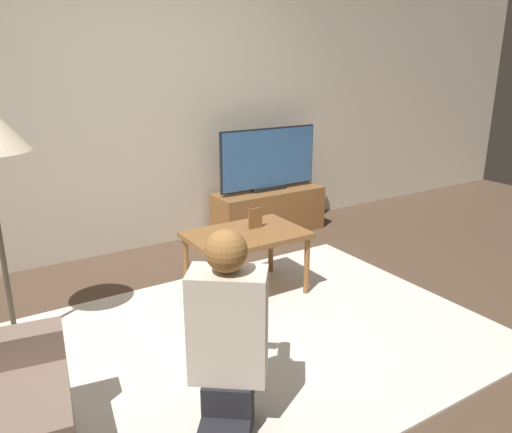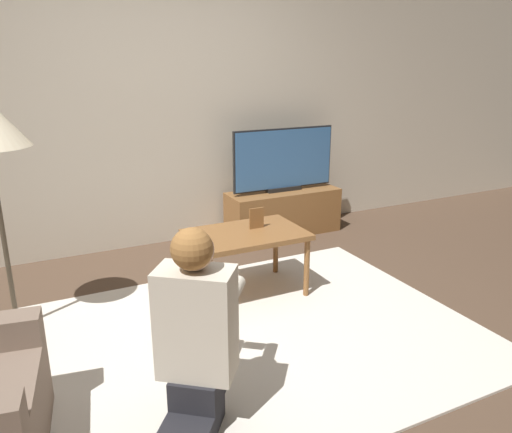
# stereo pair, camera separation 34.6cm
# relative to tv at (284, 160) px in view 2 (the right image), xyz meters

# --- Properties ---
(ground_plane) EXTENTS (10.00, 10.00, 0.00)m
(ground_plane) POSITION_rel_tv_xyz_m (-1.13, -1.63, -0.73)
(ground_plane) COLOR brown
(wall_back) EXTENTS (10.00, 0.06, 2.60)m
(wall_back) POSITION_rel_tv_xyz_m (-1.13, 0.30, 0.57)
(wall_back) COLOR beige
(wall_back) RESTS_ON ground_plane
(rug) EXTENTS (2.75, 2.06, 0.02)m
(rug) POSITION_rel_tv_xyz_m (-1.13, -1.63, -0.72)
(rug) COLOR silver
(rug) RESTS_ON ground_plane
(tv_stand) EXTENTS (1.10, 0.38, 0.43)m
(tv_stand) POSITION_rel_tv_xyz_m (0.00, -0.00, -0.52)
(tv_stand) COLOR brown
(tv_stand) RESTS_ON ground_plane
(tv) EXTENTS (1.04, 0.08, 0.60)m
(tv) POSITION_rel_tv_xyz_m (0.00, 0.00, 0.00)
(tv) COLOR black
(tv) RESTS_ON tv_stand
(coffee_table) EXTENTS (0.81, 0.54, 0.48)m
(coffee_table) POSITION_rel_tv_xyz_m (-0.90, -1.07, -0.31)
(coffee_table) COLOR brown
(coffee_table) RESTS_ON ground_plane
(person_kneeling) EXTENTS (0.69, 0.79, 0.95)m
(person_kneeling) POSITION_rel_tv_xyz_m (-1.67, -2.20, -0.26)
(person_kneeling) COLOR #232328
(person_kneeling) RESTS_ON rug
(picture_frame) EXTENTS (0.11, 0.01, 0.15)m
(picture_frame) POSITION_rel_tv_xyz_m (-0.79, -1.02, -0.18)
(picture_frame) COLOR brown
(picture_frame) RESTS_ON coffee_table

